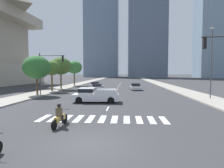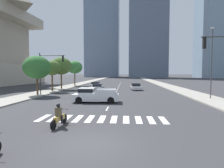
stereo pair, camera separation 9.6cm
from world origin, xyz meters
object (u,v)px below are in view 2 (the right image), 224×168
object	(u,v)px
sedan_silver_0	(136,87)
street_lamp_east	(212,58)
street_tree_nearest	(37,67)
street_tree_third	(61,66)
pickup_truck	(94,95)
motorcycle_third	(59,117)
traffic_signal_far	(49,66)
sedan_white_2	(96,85)
street_tree_fourth	(75,67)
street_tree_second	(52,68)
sedan_silver_1	(98,87)

from	to	relation	value
sedan_silver_0	street_lamp_east	size ratio (longest dim) A/B	0.53
street_tree_nearest	street_tree_third	world-z (taller)	street_tree_third
pickup_truck	street_tree_nearest	bearing A→B (deg)	-32.43
motorcycle_third	pickup_truck	world-z (taller)	pickup_truck
traffic_signal_far	street_lamp_east	distance (m)	22.53
traffic_signal_far	sedan_white_2	bearing A→B (deg)	74.10
sedan_white_2	traffic_signal_far	distance (m)	16.87
motorcycle_third	street_tree_nearest	xyz separation A→B (m)	(-9.03, 15.49, 3.65)
street_tree_fourth	street_tree_second	bearing A→B (deg)	-90.00
street_tree_fourth	street_lamp_east	bearing A→B (deg)	-43.40
street_tree_fourth	traffic_signal_far	bearing A→B (deg)	-85.09
motorcycle_third	sedan_white_2	xyz separation A→B (m)	(-2.78, 31.45, 0.03)
street_lamp_east	street_tree_second	bearing A→B (deg)	161.69
sedan_white_2	street_tree_fourth	world-z (taller)	street_tree_fourth
pickup_truck	street_tree_third	xyz separation A→B (m)	(-9.53, 16.09, 4.01)
sedan_white_2	street_tree_third	bearing A→B (deg)	135.02
motorcycle_third	sedan_white_2	world-z (taller)	motorcycle_third
sedan_white_2	traffic_signal_far	xyz separation A→B (m)	(-4.51, -15.82, 3.77)
traffic_signal_far	street_tree_nearest	size ratio (longest dim) A/B	1.08
sedan_silver_0	street_tree_nearest	world-z (taller)	street_tree_nearest
sedan_silver_0	street_tree_second	distance (m)	16.40
motorcycle_third	street_tree_nearest	size ratio (longest dim) A/B	0.37
motorcycle_third	sedan_silver_0	xyz separation A→B (m)	(6.20, 25.96, 0.00)
motorcycle_third	sedan_silver_0	bearing A→B (deg)	-8.06
street_tree_nearest	street_lamp_east	bearing A→B (deg)	-5.49
street_tree_third	street_lamp_east	bearing A→B (deg)	-27.83
street_tree_second	street_tree_third	xyz separation A→B (m)	(0.00, 4.75, 0.54)
sedan_silver_1	street_lamp_east	size ratio (longest dim) A/B	0.52
motorcycle_third	sedan_silver_0	world-z (taller)	motorcycle_third
motorcycle_third	street_lamp_east	distance (m)	20.57
sedan_silver_0	street_tree_nearest	bearing A→B (deg)	-59.99
street_tree_nearest	pickup_truck	bearing A→B (deg)	-30.75
street_tree_second	street_tree_fourth	xyz separation A→B (m)	(0.00, 14.83, 0.57)
street_tree_nearest	motorcycle_third	bearing A→B (deg)	-59.76
pickup_truck	traffic_signal_far	bearing A→B (deg)	-38.44
sedan_white_2	traffic_signal_far	bearing A→B (deg)	167.53
sedan_silver_0	traffic_signal_far	xyz separation A→B (m)	(-13.49, -10.32, 3.79)
sedan_white_2	street_tree_second	size ratio (longest dim) A/B	0.88
traffic_signal_far	street_lamp_east	size ratio (longest dim) A/B	0.70
pickup_truck	street_tree_second	xyz separation A→B (m)	(-9.53, 11.34, 3.47)
sedan_silver_1	street_lamp_east	bearing A→B (deg)	-126.04
pickup_truck	street_lamp_east	size ratio (longest dim) A/B	0.59
street_tree_nearest	street_tree_third	distance (m)	10.43
sedan_white_2	traffic_signal_far	size ratio (longest dim) A/B	0.77
sedan_white_2	street_tree_third	size ratio (longest dim) A/B	0.74
motorcycle_third	sedan_silver_1	world-z (taller)	motorcycle_third
street_tree_fourth	pickup_truck	bearing A→B (deg)	-69.98
sedan_silver_1	street_tree_third	bearing A→B (deg)	80.72
sedan_silver_0	street_lamp_east	world-z (taller)	street_lamp_east
motorcycle_third	street_tree_fourth	distance (m)	37.34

